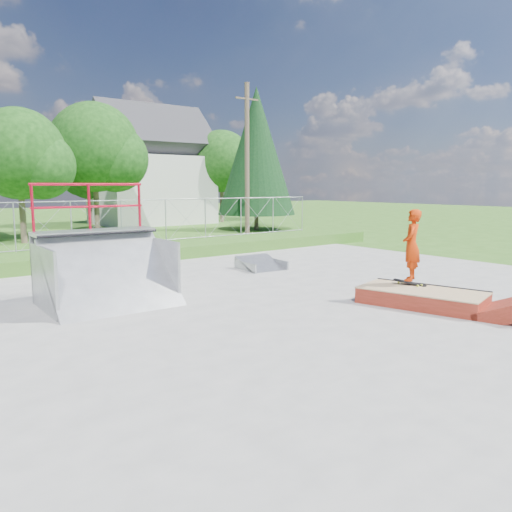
{
  "coord_description": "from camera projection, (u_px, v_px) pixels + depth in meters",
  "views": [
    {
      "loc": [
        -8.08,
        -8.79,
        2.89
      ],
      "look_at": [
        -0.36,
        1.13,
        1.1
      ],
      "focal_mm": 35.0,
      "sensor_mm": 36.0,
      "label": 1
    }
  ],
  "objects": [
    {
      "name": "grass_berm",
      "position": [
        133.0,
        253.0,
        19.58
      ],
      "size": [
        24.0,
        3.0,
        0.5
      ],
      "primitive_type": "cube",
      "color": "#33611B",
      "rests_on": "ground"
    },
    {
      "name": "concrete_pad",
      "position": [
        296.0,
        304.0,
        12.18
      ],
      "size": [
        20.0,
        16.0,
        0.04
      ],
      "primitive_type": "cube",
      "color": "gray",
      "rests_on": "ground"
    },
    {
      "name": "chain_link_fence",
      "position": [
        121.0,
        222.0,
        20.2
      ],
      "size": [
        20.0,
        0.06,
        1.8
      ],
      "primitive_type": null,
      "color": "#9FA3A8",
      "rests_on": "grass_berm"
    },
    {
      "name": "gable_house",
      "position": [
        151.0,
        172.0,
        37.44
      ],
      "size": [
        8.4,
        6.08,
        8.94
      ],
      "color": "silver",
      "rests_on": "ground"
    },
    {
      "name": "tree_center",
      "position": [
        100.0,
        151.0,
        28.68
      ],
      "size": [
        5.44,
        5.12,
        7.6
      ],
      "color": "brown",
      "rests_on": "ground"
    },
    {
      "name": "quarter_pipe",
      "position": [
        107.0,
        246.0,
        11.85
      ],
      "size": [
        2.99,
        2.55,
        2.93
      ],
      "primitive_type": null,
      "rotation": [
        0.0,
        0.0,
        -0.02
      ],
      "color": "#919398",
      "rests_on": "concrete_pad"
    },
    {
      "name": "skater",
      "position": [
        411.0,
        248.0,
        12.31
      ],
      "size": [
        0.77,
        0.69,
        1.76
      ],
      "primitive_type": "imported",
      "rotation": [
        0.0,
        0.0,
        3.67
      ],
      "color": "#C12D07",
      "rests_on": "grind_box"
    },
    {
      "name": "tree_left_near",
      "position": [
        25.0,
        157.0,
        24.47
      ],
      "size": [
        4.76,
        4.48,
        6.65
      ],
      "color": "brown",
      "rests_on": "ground"
    },
    {
      "name": "conifer_tree",
      "position": [
        256.0,
        151.0,
        32.05
      ],
      "size": [
        5.04,
        5.04,
        9.1
      ],
      "color": "brown",
      "rests_on": "ground"
    },
    {
      "name": "ground",
      "position": [
        296.0,
        304.0,
        12.19
      ],
      "size": [
        120.0,
        120.0,
        0.0
      ],
      "primitive_type": "plane",
      "color": "#33611B",
      "rests_on": "ground"
    },
    {
      "name": "utility_pole",
      "position": [
        247.0,
        163.0,
        25.56
      ],
      "size": [
        0.24,
        0.24,
        8.0
      ],
      "primitive_type": "cylinder",
      "color": "brown",
      "rests_on": "ground"
    },
    {
      "name": "tree_back_mid",
      "position": [
        93.0,
        175.0,
        36.62
      ],
      "size": [
        4.08,
        3.84,
        5.7
      ],
      "color": "brown",
      "rests_on": "ground"
    },
    {
      "name": "flat_bank_ramp",
      "position": [
        261.0,
        264.0,
        17.12
      ],
      "size": [
        1.48,
        1.56,
        0.41
      ],
      "primitive_type": null,
      "rotation": [
        0.0,
        0.0,
        -0.1
      ],
      "color": "#919398",
      "rests_on": "concrete_pad"
    },
    {
      "name": "grind_box",
      "position": [
        422.0,
        298.0,
        11.9
      ],
      "size": [
        2.07,
        3.11,
        0.42
      ],
      "rotation": [
        0.0,
        0.0,
        0.26
      ],
      "color": "maroon",
      "rests_on": "concrete_pad"
    },
    {
      "name": "tree_right_far",
      "position": [
        226.0,
        164.0,
        38.83
      ],
      "size": [
        5.1,
        4.8,
        7.12
      ],
      "color": "brown",
      "rests_on": "ground"
    },
    {
      "name": "skateboard",
      "position": [
        410.0,
        283.0,
        12.44
      ],
      "size": [
        0.56,
        0.81,
        0.13
      ],
      "primitive_type": "cube",
      "rotation": [
        0.14,
        0.0,
        0.47
      ],
      "color": "black",
      "rests_on": "grind_box"
    }
  ]
}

